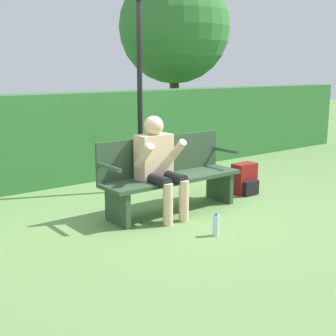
{
  "coord_description": "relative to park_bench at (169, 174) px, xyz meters",
  "views": [
    {
      "loc": [
        -3.33,
        -4.17,
        1.66
      ],
      "look_at": [
        -0.15,
        -0.1,
        0.56
      ],
      "focal_mm": 50.0,
      "sensor_mm": 36.0,
      "label": 1
    }
  ],
  "objects": [
    {
      "name": "hedge_back",
      "position": [
        0.0,
        2.08,
        0.22
      ],
      "size": [
        12.0,
        0.52,
        1.32
      ],
      "color": "#337033",
      "rests_on": "ground"
    },
    {
      "name": "park_bench",
      "position": [
        0.0,
        0.0,
        0.0
      ],
      "size": [
        1.77,
        0.48,
        0.88
      ],
      "color": "#334C33",
      "rests_on": "ground"
    },
    {
      "name": "backpack",
      "position": [
        1.27,
        -0.04,
        -0.24
      ],
      "size": [
        0.33,
        0.26,
        0.42
      ],
      "color": "maroon",
      "rests_on": "ground"
    },
    {
      "name": "ground_plane",
      "position": [
        0.0,
        -0.07,
        -0.44
      ],
      "size": [
        40.0,
        40.0,
        0.0
      ],
      "primitive_type": "plane",
      "color": "#668E4C"
    },
    {
      "name": "tree",
      "position": [
        2.99,
        3.64,
        2.06
      ],
      "size": [
        2.31,
        2.31,
        3.66
      ],
      "color": "#4C3823",
      "rests_on": "ground"
    },
    {
      "name": "signpost",
      "position": [
        0.27,
        0.97,
        1.25
      ],
      "size": [
        0.47,
        0.09,
        2.99
      ],
      "color": "black",
      "rests_on": "ground"
    },
    {
      "name": "person_seated",
      "position": [
        -0.24,
        -0.11,
        0.2
      ],
      "size": [
        0.54,
        0.57,
        1.15
      ],
      "color": "beige",
      "rests_on": "ground"
    },
    {
      "name": "water_bottle",
      "position": [
        -0.17,
        -0.99,
        -0.33
      ],
      "size": [
        0.07,
        0.07,
        0.24
      ],
      "color": "silver",
      "rests_on": "ground"
    }
  ]
}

